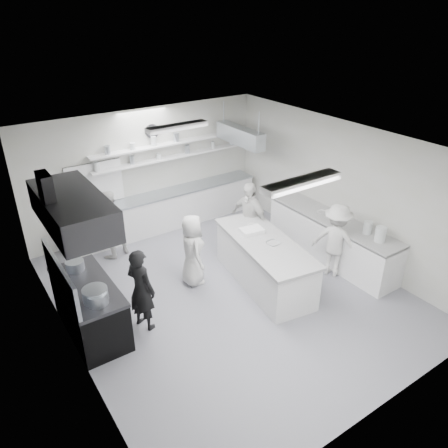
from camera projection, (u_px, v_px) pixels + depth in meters
floor at (228, 292)px, 8.70m from camera, size 6.00×7.00×0.02m
ceiling at (228, 145)px, 7.31m from camera, size 6.00×7.00×0.02m
wall_back at (147, 170)px, 10.58m from camera, size 6.00×0.04×3.00m
wall_front at (387, 332)px, 5.43m from camera, size 6.00×0.04×3.00m
wall_left at (63, 277)px, 6.51m from camera, size 0.04×7.00×3.00m
wall_right at (341, 190)px, 9.50m from camera, size 0.04×7.00×3.00m
stove at (90, 309)px, 7.48m from camera, size 0.80×1.80×0.90m
exhaust_hood at (73, 210)px, 6.61m from camera, size 0.85×2.00×0.50m
back_counter at (166, 210)px, 10.99m from camera, size 5.00×0.60×0.92m
shelf_lower at (174, 157)px, 10.72m from camera, size 4.20×0.26×0.04m
shelf_upper at (173, 143)px, 10.56m from camera, size 4.20×0.26×0.04m
pass_through_window at (95, 184)px, 9.94m from camera, size 1.30×0.04×1.00m
wall_clock at (152, 131)px, 10.22m from camera, size 0.32×0.05×0.32m
right_counter at (331, 239)px, 9.65m from camera, size 0.74×3.30×0.94m
pot_rack at (240, 136)px, 10.40m from camera, size 0.30×1.60×0.40m
light_fixture_front at (302, 182)px, 6.02m from camera, size 1.30×0.25×0.10m
light_fixture_rear at (177, 127)px, 8.67m from camera, size 1.30×0.25×0.10m
prep_island at (264, 263)px, 8.77m from camera, size 1.31×2.63×0.93m
stove_pot at (95, 296)px, 6.85m from camera, size 0.40×0.40×0.26m
cook_stove at (141, 289)px, 7.44m from camera, size 0.56×0.67×1.55m
cook_back at (109, 225)px, 9.57m from camera, size 0.89×0.77×1.58m
cook_island_left at (192, 250)px, 8.67m from camera, size 0.62×0.82×1.50m
cook_island_right at (249, 219)px, 9.65m from camera, size 0.58×1.07×1.73m
cook_right at (336, 240)px, 8.92m from camera, size 0.97×1.19×1.60m
bowl_island_a at (273, 244)px, 8.48m from camera, size 0.26×0.26×0.06m
bowl_island_b at (252, 226)px, 9.13m from camera, size 0.21×0.21×0.06m
bowl_right at (322, 213)px, 9.69m from camera, size 0.25×0.25×0.05m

